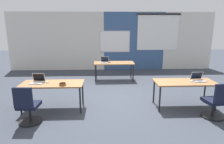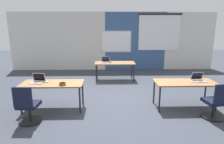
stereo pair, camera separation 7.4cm
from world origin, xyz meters
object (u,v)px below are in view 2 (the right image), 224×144
Objects in this scene: mouse_near_left_end at (48,82)px; snack_bowl at (62,84)px; desk_far_center at (115,64)px; chair_near_right_end at (216,104)px; laptop_near_left_end at (38,81)px; desk_near_left at (53,85)px; chair_near_left_end at (28,108)px; mouse_far_left at (111,62)px; desk_near_right at (185,84)px; laptop_far_left at (105,61)px; mouse_near_right_end at (192,81)px; laptop_near_right_end at (199,79)px.

snack_bowl is (0.44, -0.25, 0.02)m from mouse_near_left_end.
desk_far_center is 4.17m from chair_near_right_end.
snack_bowl is at bearing -11.60° from laptop_near_left_end.
desk_near_left is at bearing 146.39° from snack_bowl.
chair_near_left_end is 5.18× the size of snack_bowl.
chair_near_right_end is at bearing -55.60° from mouse_far_left.
desk_near_right is at bearing -55.53° from mouse_far_left.
desk_far_center is at bearing -65.09° from chair_near_right_end.
mouse_near_left_end is (-0.14, 0.05, 0.08)m from desk_near_left.
mouse_near_left_end reaches higher than desk_far_center.
laptop_far_left is 3.18m from snack_bowl.
chair_near_right_end is at bearing -7.87° from snack_bowl.
mouse_near_left_end is at bearing -102.50° from chair_near_left_end.
desk_far_center is (1.75, 2.80, 0.00)m from desk_near_left.
desk_far_center is 0.40m from laptop_far_left.
mouse_near_left_end and mouse_near_right_end have the same top height.
mouse_near_right_end reaches higher than desk_far_center.
desk_near_right is 1.00× the size of desk_far_center.
desk_far_center is at bearing 55.60° from mouse_near_left_end.
desk_near_right is 15.65× the size of mouse_far_left.
laptop_far_left is 3.56× the size of mouse_near_right_end.
laptop_near_left_end is at bearing -127.77° from desk_far_center.
chair_near_right_end is (4.35, 0.08, 0.00)m from chair_near_left_end.
laptop_far_left reaches higher than chair_near_left_end.
laptop_near_right_end is (2.31, -2.74, 0.03)m from mouse_far_left.
mouse_far_left is (1.58, 2.79, 0.08)m from desk_near_left.
desk_near_right is at bearing -0.74° from mouse_near_left_end.
desk_far_center is at bearing 122.81° from laptop_near_right_end.
mouse_far_left is 3.51m from mouse_near_right_end.
laptop_far_left reaches higher than chair_near_right_end.
laptop_far_left is at bearing 127.49° from laptop_near_right_end.
desk_far_center is (-1.75, 2.80, 0.00)m from desk_near_right.
desk_near_right is at bearing 3.66° from snack_bowl.
desk_far_center is 4.34× the size of laptop_far_left.
desk_near_left is at bearing -17.67° from chair_near_right_end.
laptop_far_left is 0.40× the size of chair_near_left_end.
snack_bowl is at bearing 179.02° from laptop_near_right_end.
laptop_near_left_end reaches higher than laptop_far_left.
laptop_far_left is at bearing 70.60° from snack_bowl.
mouse_far_left is 3.24m from mouse_near_left_end.
chair_near_left_end is 8.89× the size of mouse_near_right_end.
laptop_near_left_end is at bearing 173.94° from desk_near_left.
desk_near_left is at bearing 175.69° from laptop_near_right_end.
laptop_near_right_end reaches higher than snack_bowl.
desk_near_left is 4.50× the size of laptop_near_right_end.
mouse_far_left is at bearing 126.43° from mouse_near_right_end.
chair_near_left_end is (-0.37, -0.80, -0.28)m from desk_near_left.
desk_far_center is 3.42m from mouse_near_right_end.
laptop_near_left_end is 3.51× the size of mouse_near_right_end.
chair_near_right_end reaches higher than mouse_near_left_end.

